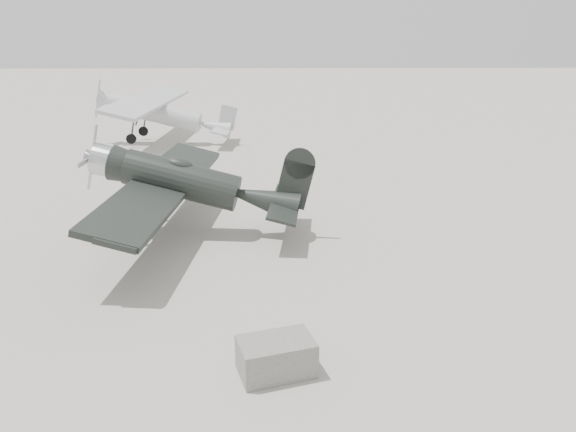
# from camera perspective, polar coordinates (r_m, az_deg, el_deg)

# --- Properties ---
(ground) EXTENTS (160.00, 160.00, 0.00)m
(ground) POSITION_cam_1_polar(r_m,az_deg,el_deg) (17.08, -4.72, -8.08)
(ground) COLOR #A39D90
(ground) RESTS_ON ground
(lowwing_monoplane) EXTENTS (8.41, 11.79, 3.79)m
(lowwing_monoplane) POSITION_cam_1_polar(r_m,az_deg,el_deg) (21.40, -9.69, 3.27)
(lowwing_monoplane) COLOR black
(lowwing_monoplane) RESTS_ON ground
(highwing_monoplane) EXTENTS (9.06, 12.76, 3.62)m
(highwing_monoplane) POSITION_cam_1_polar(r_m,az_deg,el_deg) (37.93, -12.86, 10.51)
(highwing_monoplane) COLOR #ADAFB3
(highwing_monoplane) RESTS_ON ground
(equipment_block) EXTENTS (1.97, 1.54, 0.86)m
(equipment_block) POSITION_cam_1_polar(r_m,az_deg,el_deg) (13.48, -1.20, -14.10)
(equipment_block) COLOR slate
(equipment_block) RESTS_ON ground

